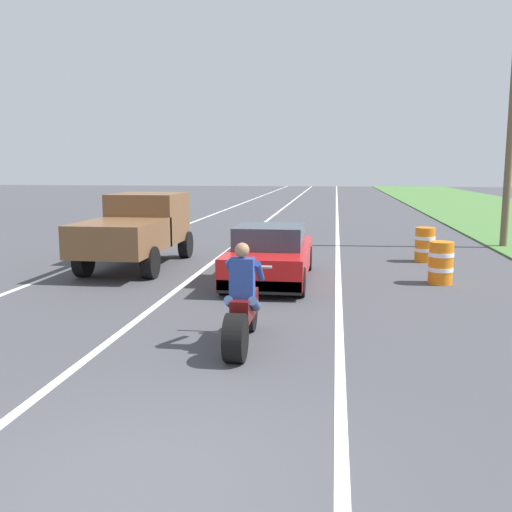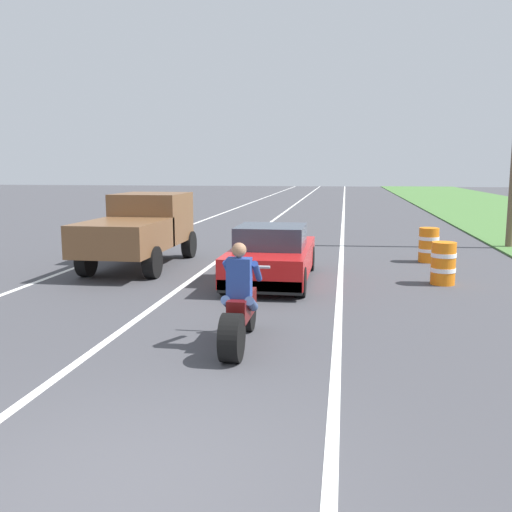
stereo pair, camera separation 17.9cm
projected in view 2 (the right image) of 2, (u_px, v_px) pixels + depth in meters
ground_plane at (117, 489)px, 4.83m from camera, size 160.00×160.00×0.00m
lane_stripe_left_solid at (179, 229)px, 25.18m from camera, size 0.14×120.00×0.01m
lane_stripe_right_solid at (343, 232)px, 24.07m from camera, size 0.14×120.00×0.01m
lane_stripe_centre_dashed at (259, 231)px, 24.63m from camera, size 0.14×120.00×0.01m
motorcycle_with_rider at (239, 310)px, 8.51m from camera, size 0.70×2.21×1.62m
sports_car_red at (272, 256)px, 13.54m from camera, size 1.84×4.30×1.37m
pickup_truck_left_lane_brown at (141, 227)px, 15.59m from camera, size 2.02×4.80×1.98m
construction_barrel_nearest at (443, 263)px, 13.24m from camera, size 0.58×0.58×1.00m
construction_barrel_mid at (429, 245)px, 16.38m from camera, size 0.58×0.58×1.00m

